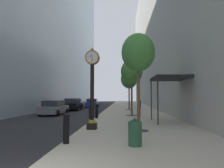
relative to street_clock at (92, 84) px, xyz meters
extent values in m
plane|color=#262628|center=(-0.72, 19.37, -2.73)|extent=(110.00, 110.00, 0.00)
cube|color=#BCB29E|center=(2.84, 22.37, -2.66)|extent=(7.10, 80.00, 0.14)
cube|color=#B7B2A8|center=(10.89, 22.37, 12.17)|extent=(9.00, 80.00, 29.79)
cube|color=black|center=(0.00, 0.01, -2.41)|extent=(0.55, 0.55, 0.35)
cylinder|color=gold|center=(0.00, 0.01, -2.15)|extent=(0.39, 0.38, 0.18)
cylinder|color=black|center=(0.00, 0.01, -0.47)|extent=(0.22, 0.22, 3.19)
cylinder|color=black|center=(0.00, 0.01, 1.55)|extent=(0.84, 0.28, 0.84)
torus|color=gold|center=(0.00, -0.15, 1.55)|extent=(0.82, 0.05, 0.82)
cylinder|color=white|center=(0.00, -0.14, 1.55)|extent=(0.69, 0.01, 0.69)
cylinder|color=white|center=(0.00, 0.16, 1.55)|extent=(0.69, 0.01, 0.69)
sphere|color=gold|center=(0.00, 0.01, 2.04)|extent=(0.16, 0.16, 0.16)
cube|color=black|center=(-0.06, -0.15, 1.61)|extent=(0.13, 0.01, 0.15)
cube|color=black|center=(0.01, -0.15, 1.42)|extent=(0.06, 0.01, 0.26)
cylinder|color=black|center=(-0.49, -3.70, -2.09)|extent=(0.25, 0.25, 1.01)
sphere|color=black|center=(-0.49, -3.70, -1.51)|extent=(0.27, 0.27, 0.27)
cylinder|color=black|center=(-0.49, 2.82, -2.09)|extent=(0.25, 0.25, 1.01)
sphere|color=black|center=(-0.49, 2.82, -1.51)|extent=(0.27, 0.27, 0.27)
cylinder|color=black|center=(-0.49, 6.07, -2.09)|extent=(0.25, 0.25, 1.01)
sphere|color=black|center=(-0.49, 6.07, -1.51)|extent=(0.27, 0.27, 0.27)
cylinder|color=#333335|center=(2.64, -0.43, -2.58)|extent=(1.10, 1.10, 0.02)
cylinder|color=brown|center=(2.64, -0.43, -0.78)|extent=(0.18, 0.18, 3.63)
ellipsoid|color=#428438|center=(2.64, -0.43, 1.73)|extent=(1.86, 1.86, 2.14)
cylinder|color=#333335|center=(2.64, 8.57, -2.58)|extent=(1.10, 1.10, 0.02)
cylinder|color=brown|center=(2.64, 8.57, -0.84)|extent=(0.18, 0.18, 3.50)
ellipsoid|color=#428438|center=(2.64, 8.57, 1.70)|extent=(2.12, 2.12, 2.44)
cylinder|color=#333335|center=(2.64, 17.56, -2.58)|extent=(1.10, 1.10, 0.02)
cylinder|color=brown|center=(2.64, 17.56, -0.88)|extent=(0.18, 0.18, 3.42)
ellipsoid|color=#387F3D|center=(2.64, 17.56, 1.70)|extent=(2.30, 2.30, 2.64)
cylinder|color=#234C33|center=(2.24, -3.97, -2.13)|extent=(0.52, 0.52, 0.92)
cone|color=#183523|center=(2.24, -3.97, -1.62)|extent=(0.53, 0.53, 0.16)
cylinder|color=#23232D|center=(3.25, 7.31, -2.18)|extent=(0.28, 0.28, 0.82)
cylinder|color=black|center=(3.25, 7.31, -1.44)|extent=(0.36, 0.36, 0.66)
sphere|color=beige|center=(3.25, 7.31, -0.98)|extent=(0.25, 0.25, 0.25)
cube|color=brown|center=(3.24, 7.53, -1.81)|extent=(0.21, 0.13, 0.24)
cube|color=black|center=(5.19, 3.50, 0.61)|extent=(2.40, 3.60, 0.20)
cylinder|color=#333338|center=(4.07, 1.90, -0.99)|extent=(0.10, 0.10, 3.20)
cylinder|color=#333338|center=(4.07, 5.10, -0.99)|extent=(0.10, 0.10, 3.20)
cube|color=black|center=(-5.31, 17.40, -2.09)|extent=(1.91, 4.05, 0.83)
cube|color=#282D38|center=(-5.31, 17.20, -1.35)|extent=(1.66, 2.27, 0.68)
cylinder|color=black|center=(-6.22, 18.78, -2.41)|extent=(0.23, 0.64, 0.64)
cylinder|color=black|center=(-4.37, 18.76, -2.41)|extent=(0.23, 0.64, 0.64)
cylinder|color=black|center=(-6.26, 16.04, -2.41)|extent=(0.23, 0.64, 0.64)
cylinder|color=black|center=(-4.40, 16.02, -2.41)|extent=(0.23, 0.64, 0.64)
cube|color=silver|center=(-6.12, 22.41, -2.12)|extent=(2.00, 4.13, 0.78)
cube|color=#282D38|center=(-6.13, 22.21, -1.42)|extent=(1.71, 2.34, 0.64)
cylinder|color=black|center=(-7.00, 23.83, -2.41)|extent=(0.24, 0.65, 0.64)
cylinder|color=black|center=(-5.15, 23.76, -2.41)|extent=(0.24, 0.65, 0.64)
cylinder|color=black|center=(-7.10, 21.06, -2.41)|extent=(0.24, 0.65, 0.64)
cylinder|color=black|center=(-5.25, 20.99, -2.41)|extent=(0.24, 0.65, 0.64)
cube|color=slate|center=(-5.63, 10.35, -2.13)|extent=(2.04, 4.57, 0.75)
cube|color=#282D38|center=(-5.64, 10.12, -1.47)|extent=(1.74, 2.58, 0.61)
cylinder|color=black|center=(-6.52, 11.91, -2.41)|extent=(0.24, 0.65, 0.64)
cylinder|color=black|center=(-4.64, 11.85, -2.41)|extent=(0.24, 0.65, 0.64)
cylinder|color=black|center=(-6.63, 8.85, -2.41)|extent=(0.24, 0.65, 0.64)
cylinder|color=black|center=(-4.75, 8.78, -2.41)|extent=(0.24, 0.65, 0.64)
cube|color=navy|center=(-3.60, 24.73, -2.13)|extent=(1.99, 4.07, 0.76)
cube|color=#282D38|center=(-3.59, 24.53, -1.46)|extent=(1.72, 2.29, 0.62)
cylinder|color=black|center=(-4.58, 26.07, -2.41)|extent=(0.24, 0.65, 0.64)
cylinder|color=black|center=(-2.68, 26.12, -2.41)|extent=(0.24, 0.65, 0.64)
cylinder|color=black|center=(-4.51, 23.34, -2.41)|extent=(0.24, 0.65, 0.64)
cylinder|color=black|center=(-2.62, 23.39, -2.41)|extent=(0.24, 0.65, 0.64)
camera|label=1|loc=(1.79, -12.13, -0.70)|focal=33.86mm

